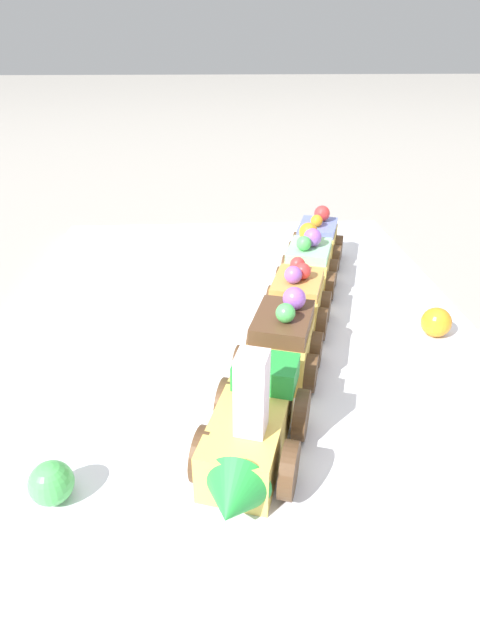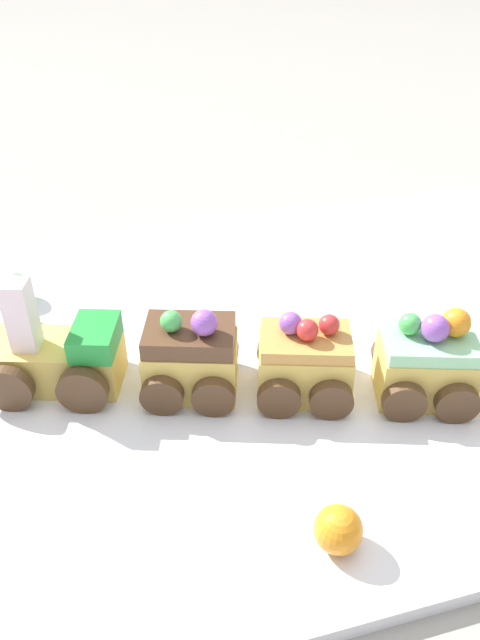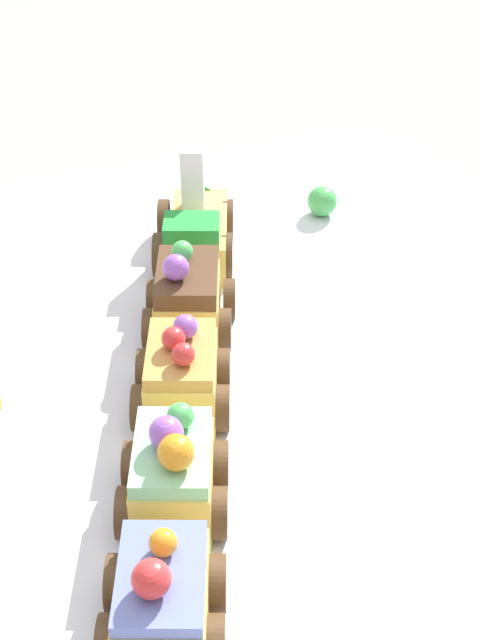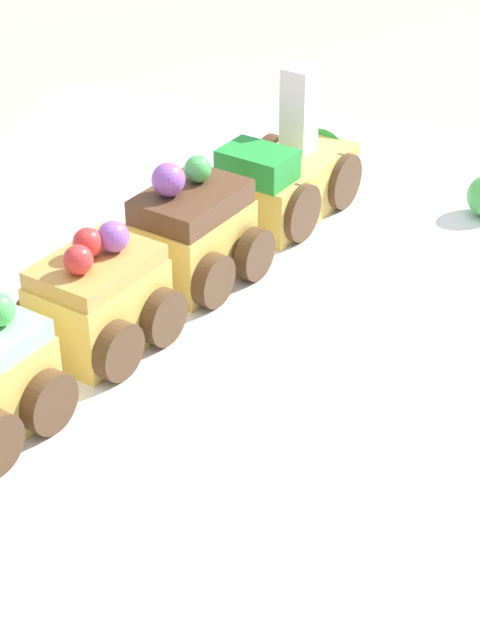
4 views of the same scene
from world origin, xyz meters
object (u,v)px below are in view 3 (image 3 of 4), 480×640
object	(u,v)px
cake_car_chocolate	(188,301)
cake_car_caramel	(182,378)
gumball_green	(322,201)
cake_car_mint	(174,475)
cake_car_blueberry	(163,602)
cake_train_locomotive	(195,227)

from	to	relation	value
cake_car_chocolate	cake_car_caramel	bearing A→B (deg)	-179.80
cake_car_chocolate	gumball_green	size ratio (longest dim) A/B	3.07
cake_car_mint	cake_car_blueberry	xyz separation A→B (m)	(-0.08, 0.03, -0.00)
cake_car_mint	cake_train_locomotive	bearing A→B (deg)	0.03
cake_car_chocolate	cake_car_caramel	world-z (taller)	cake_car_chocolate
cake_car_caramel	gumball_green	world-z (taller)	cake_car_caramel
cake_car_mint	gumball_green	bearing A→B (deg)	-18.08
cake_train_locomotive	cake_car_blueberry	distance (m)	0.36
cake_car_mint	cake_car_caramel	bearing A→B (deg)	0.10
cake_train_locomotive	cake_car_chocolate	bearing A→B (deg)	179.86
cake_car_chocolate	cake_car_mint	world-z (taller)	cake_car_chocolate
cake_car_caramel	cake_car_blueberry	size ratio (longest dim) A/B	1.00
cake_train_locomotive	cake_car_blueberry	world-z (taller)	cake_train_locomotive
gumball_green	cake_car_mint	bearing A→B (deg)	144.45
cake_car_caramel	gumball_green	xyz separation A→B (m)	(0.21, -0.18, -0.01)
cake_car_caramel	cake_car_mint	world-z (taller)	cake_car_mint
cake_car_chocolate	cake_car_caramel	size ratio (longest dim) A/B	1.00
cake_car_chocolate	cake_car_caramel	distance (m)	0.08
gumball_green	cake_car_caramel	bearing A→B (deg)	138.72
cake_car_blueberry	gumball_green	xyz separation A→B (m)	(0.37, -0.23, -0.01)
cake_train_locomotive	cake_car_blueberry	size ratio (longest dim) A/B	1.55
cake_car_chocolate	cake_car_blueberry	bearing A→B (deg)	-179.96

